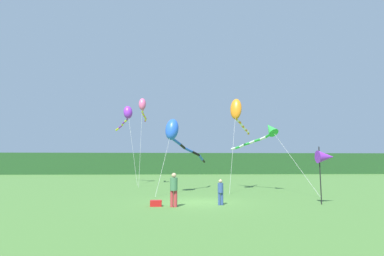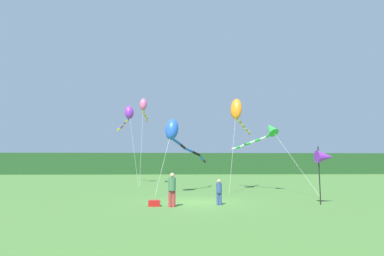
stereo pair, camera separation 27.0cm
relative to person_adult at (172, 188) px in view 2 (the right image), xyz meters
name	(u,v)px [view 2 (the right image)]	position (x,y,z in m)	size (l,w,h in m)	color
ground_plane	(197,202)	(1.35, 1.78, -0.95)	(120.00, 120.00, 0.00)	#477533
distant_treeline	(184,164)	(1.35, 46.78, 1.19)	(108.00, 2.13, 4.28)	#234C23
person_adult	(172,188)	(0.00, 0.00, 0.00)	(0.37, 0.37, 1.70)	#B23338
person_child	(219,191)	(2.46, 0.60, -0.20)	(0.29, 0.29, 1.33)	#334C8C
cooler_box	(154,203)	(-0.90, 0.32, -0.80)	(0.58, 0.40, 0.30)	red
banner_flag_pole	(325,157)	(8.21, 0.55, 1.56)	(0.90, 0.70, 3.08)	black
kite_purple	(129,114)	(-5.33, 18.39, 6.75)	(3.71, 7.24, 8.68)	#B2B2B2
kite_rainbow	(144,107)	(-3.40, 16.15, 7.19)	(0.78, 6.64, 9.03)	#B2B2B2
kite_green	(266,132)	(7.45, 8.85, 3.76)	(4.13, 9.27, 5.60)	#B2B2B2
kite_orange	(237,111)	(5.11, 8.88, 5.48)	(3.06, 6.13, 7.54)	#B2B2B2
kite_blue	(175,133)	(0.05, 7.57, 3.53)	(4.12, 8.16, 5.66)	#B2B2B2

